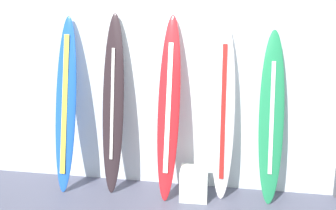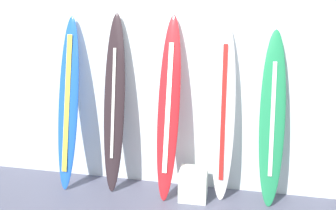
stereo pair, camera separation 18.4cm
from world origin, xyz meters
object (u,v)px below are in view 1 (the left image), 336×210
(surfboard_charcoal, at_px, (113,105))
(display_block_left, at_px, (194,183))
(surfboard_crimson, at_px, (169,109))
(surfboard_emerald, at_px, (271,118))
(surfboard_cobalt, at_px, (66,105))
(surfboard_ivory, at_px, (223,114))

(surfboard_charcoal, relative_size, display_block_left, 6.09)
(surfboard_crimson, xyz_separation_m, surfboard_emerald, (1.15, 0.07, -0.07))
(surfboard_emerald, bearing_deg, surfboard_crimson, -176.70)
(surfboard_crimson, height_order, surfboard_emerald, surfboard_crimson)
(surfboard_cobalt, distance_m, surfboard_emerald, 2.41)
(surfboard_charcoal, height_order, surfboard_emerald, surfboard_charcoal)
(surfboard_cobalt, bearing_deg, surfboard_ivory, 2.42)
(surfboard_charcoal, xyz_separation_m, surfboard_crimson, (0.68, -0.04, -0.01))
(surfboard_cobalt, xyz_separation_m, surfboard_charcoal, (0.58, 0.04, 0.01))
(surfboard_cobalt, height_order, display_block_left, surfboard_cobalt)
(surfboard_emerald, bearing_deg, display_block_left, -171.39)
(surfboard_ivory, bearing_deg, surfboard_emerald, -1.29)
(surfboard_charcoal, distance_m, display_block_left, 1.33)
(surfboard_cobalt, bearing_deg, display_block_left, -2.15)
(surfboard_crimson, bearing_deg, surfboard_emerald, 3.30)
(display_block_left, bearing_deg, surfboard_crimson, 168.86)
(surfboard_cobalt, relative_size, display_block_left, 6.01)
(surfboard_ivory, relative_size, display_block_left, 5.75)
(surfboard_charcoal, bearing_deg, surfboard_emerald, 0.79)
(surfboard_ivory, bearing_deg, surfboard_cobalt, -177.58)
(surfboard_charcoal, relative_size, surfboard_ivory, 1.06)
(surfboard_charcoal, height_order, surfboard_crimson, surfboard_charcoal)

